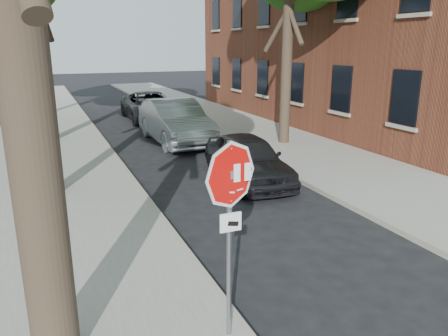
% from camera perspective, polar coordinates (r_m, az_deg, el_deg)
% --- Properties ---
extents(ground, '(120.00, 120.00, 0.00)m').
position_cam_1_polar(ground, '(6.49, 6.69, -20.10)').
color(ground, black).
rests_on(ground, ground).
extents(sidewalk_left, '(4.00, 55.00, 0.12)m').
position_cam_1_polar(sidewalk_left, '(16.95, -21.71, 1.92)').
color(sidewalk_left, gray).
rests_on(sidewalk_left, ground).
extents(sidewalk_right, '(4.00, 55.00, 0.12)m').
position_cam_1_polar(sidewalk_right, '(19.04, 4.73, 4.42)').
color(sidewalk_right, gray).
rests_on(sidewalk_right, ground).
extents(curb_left, '(0.12, 55.00, 0.13)m').
position_cam_1_polar(curb_left, '(17.09, -14.85, 2.65)').
color(curb_left, '#9E9384').
rests_on(curb_left, ground).
extents(curb_right, '(0.12, 55.00, 0.13)m').
position_cam_1_polar(curb_right, '(18.20, -1.02, 3.96)').
color(curb_right, '#9E9384').
rests_on(curb_right, ground).
extents(stop_sign, '(0.76, 0.34, 2.61)m').
position_cam_1_polar(stop_sign, '(5.25, 0.81, -4.74)').
color(stop_sign, gray).
rests_on(stop_sign, sidewalk_left).
extents(car_a, '(1.86, 4.09, 1.36)m').
position_cam_1_polar(car_a, '(12.40, 3.11, 1.23)').
color(car_a, black).
rests_on(car_a, ground).
extents(car_b, '(1.87, 5.21, 1.71)m').
position_cam_1_polar(car_b, '(17.52, -6.40, 6.03)').
color(car_b, gray).
rests_on(car_b, ground).
extents(car_d, '(2.57, 5.31, 1.46)m').
position_cam_1_polar(car_d, '(23.12, -9.58, 7.94)').
color(car_d, black).
rests_on(car_d, ground).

